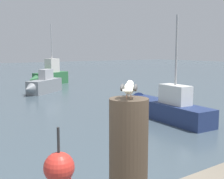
{
  "coord_description": "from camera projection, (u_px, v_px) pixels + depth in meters",
  "views": [
    {
      "loc": [
        -1.04,
        -2.22,
        2.67
      ],
      "look_at": [
        0.54,
        -0.01,
        2.31
      ],
      "focal_mm": 47.53,
      "sensor_mm": 36.0,
      "label": 1
    }
  ],
  "objects": [
    {
      "name": "mooring_post",
      "position": [
        128.0,
        159.0,
        2.62
      ],
      "size": [
        0.34,
        0.34,
        1.08
      ],
      "primitive_type": "cylinder",
      "color": "#382D23",
      "rests_on": "harbor_quay"
    },
    {
      "name": "seagull",
      "position": [
        129.0,
        88.0,
        2.54
      ],
      "size": [
        0.3,
        0.32,
        0.14
      ],
      "color": "tan",
      "rests_on": "mooring_post"
    },
    {
      "name": "boat_grey",
      "position": [
        43.0,
        85.0,
        18.38
      ],
      "size": [
        3.29,
        2.7,
        1.47
      ],
      "color": "gray",
      "rests_on": "ground_plane"
    },
    {
      "name": "boat_green",
      "position": [
        49.0,
        76.0,
        22.95
      ],
      "size": [
        3.7,
        2.08,
        4.65
      ],
      "color": "#2D6B3D",
      "rests_on": "ground_plane"
    },
    {
      "name": "boat_navy",
      "position": [
        161.0,
        107.0,
        11.77
      ],
      "size": [
        1.33,
        4.9,
        4.01
      ],
      "color": "navy",
      "rests_on": "ground_plane"
    },
    {
      "name": "channel_buoy",
      "position": [
        59.0,
        173.0,
        5.31
      ],
      "size": [
        0.56,
        0.56,
        1.33
      ],
      "color": "red",
      "rests_on": "ground_plane"
    }
  ]
}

